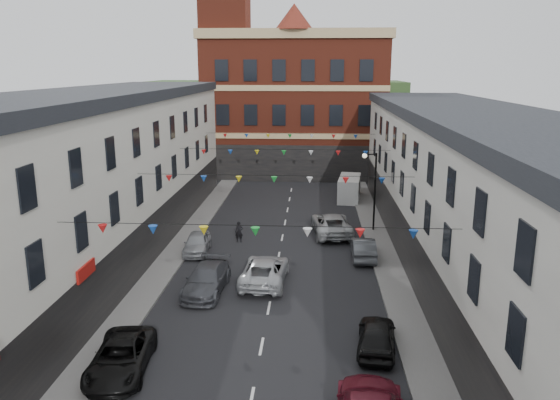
% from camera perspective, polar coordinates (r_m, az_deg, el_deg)
% --- Properties ---
extents(ground, '(160.00, 160.00, 0.00)m').
position_cam_1_polar(ground, '(28.72, -1.18, -11.22)').
color(ground, black).
rests_on(ground, ground).
extents(pavement_left, '(1.80, 64.00, 0.15)m').
position_cam_1_polar(pavement_left, '(31.76, -13.53, -8.95)').
color(pavement_left, '#605E5B').
rests_on(pavement_left, ground).
extents(pavement_right, '(1.80, 64.00, 0.15)m').
position_cam_1_polar(pavement_right, '(30.80, 12.23, -9.61)').
color(pavement_right, '#605E5B').
rests_on(pavement_right, ground).
extents(terrace_left, '(8.40, 56.00, 10.70)m').
position_cam_1_polar(terrace_left, '(31.10, -23.25, 0.03)').
color(terrace_left, beige).
rests_on(terrace_left, ground).
extents(terrace_right, '(8.40, 56.00, 9.70)m').
position_cam_1_polar(terrace_right, '(29.52, 22.39, -1.57)').
color(terrace_right, silver).
rests_on(terrace_right, ground).
extents(civic_building, '(20.60, 13.30, 18.50)m').
position_cam_1_polar(civic_building, '(64.07, 1.60, 10.13)').
color(civic_building, maroon).
rests_on(civic_building, ground).
extents(clock_tower, '(5.60, 5.60, 30.00)m').
position_cam_1_polar(clock_tower, '(61.79, -5.71, 16.25)').
color(clock_tower, maroon).
rests_on(clock_tower, ground).
extents(distant_hill, '(40.00, 14.00, 10.00)m').
position_cam_1_polar(distant_hill, '(88.46, -0.49, 9.08)').
color(distant_hill, '#284821').
rests_on(distant_hill, ground).
extents(street_lamp, '(1.10, 0.36, 6.00)m').
position_cam_1_polar(street_lamp, '(41.02, 9.58, 1.98)').
color(street_lamp, black).
rests_on(street_lamp, ground).
extents(car_left_c, '(2.63, 4.95, 1.32)m').
position_cam_1_polar(car_left_c, '(23.90, -16.30, -15.49)').
color(car_left_c, black).
rests_on(car_left_c, ground).
extents(car_left_d, '(2.30, 5.11, 1.45)m').
position_cam_1_polar(car_left_d, '(30.64, -7.68, -8.22)').
color(car_left_d, '#42444A').
rests_on(car_left_d, ground).
extents(car_left_e, '(1.81, 4.04, 1.35)m').
position_cam_1_polar(car_left_e, '(36.99, -8.66, -4.46)').
color(car_left_e, '#909398').
rests_on(car_left_e, ground).
extents(car_right_d, '(2.10, 4.19, 1.37)m').
position_cam_1_polar(car_right_d, '(24.93, 10.07, -13.78)').
color(car_right_d, black).
rests_on(car_right_d, ground).
extents(car_right_e, '(1.44, 4.13, 1.36)m').
position_cam_1_polar(car_right_e, '(35.91, 8.68, -5.01)').
color(car_right_e, '#4B4E53').
rests_on(car_right_e, ground).
extents(car_right_f, '(3.21, 5.98, 1.60)m').
position_cam_1_polar(car_right_f, '(40.62, 5.40, -2.52)').
color(car_right_f, '#A4A6A8').
rests_on(car_right_f, ground).
extents(moving_car, '(2.72, 5.46, 1.49)m').
position_cam_1_polar(moving_car, '(31.60, -1.61, -7.37)').
color(moving_car, '#B4B6BB').
rests_on(moving_car, ground).
extents(white_van, '(2.47, 5.10, 2.17)m').
position_cam_1_polar(white_van, '(51.45, 7.26, 1.22)').
color(white_van, silver).
rests_on(white_van, ground).
extents(pedestrian, '(0.55, 0.36, 1.50)m').
position_cam_1_polar(pedestrian, '(38.83, -4.30, -3.34)').
color(pedestrian, black).
rests_on(pedestrian, ground).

